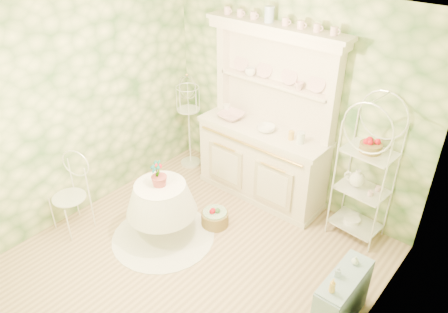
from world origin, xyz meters
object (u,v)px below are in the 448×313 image
Objects in this scene: kitchen_dresser at (264,119)px; birdcage_stand at (189,124)px; cafe_chair at (70,200)px; floor_basket at (215,218)px; side_shelf at (341,299)px; bakers_rack at (366,168)px; round_table at (162,212)px.

kitchen_dresser is 1.67× the size of birdcage_stand.
cafe_chair is 2.81× the size of floor_basket.
side_shelf reaches higher than floor_basket.
bakers_rack is 2.40m from round_table.
cafe_chair reaches higher than side_shelf.
kitchen_dresser is 1.21× the size of bakers_rack.
floor_basket is at bearing -93.20° from kitchen_dresser.
side_shelf is 2.24m from round_table.
kitchen_dresser reaches higher than round_table.
birdcage_stand is (-1.27, -0.05, -0.46)m from kitchen_dresser.
floor_basket is (-0.05, -0.90, -1.05)m from kitchen_dresser.
bakers_rack is at bearing 39.74° from round_table.
bakers_rack is at bearing 34.27° from floor_basket.
birdcage_stand is at bearing 121.76° from round_table.
bakers_rack is at bearing 2.66° from kitchen_dresser.
bakers_rack is 2.28× the size of cafe_chair.
bakers_rack is 3.48m from cafe_chair.
bakers_rack is 1.90m from floor_basket.
floor_basket is (1.30, 1.15, -0.32)m from cafe_chair.
bakers_rack is 2.64m from birdcage_stand.
birdcage_stand reaches higher than floor_basket.
birdcage_stand is 4.65× the size of floor_basket.
side_shelf is 0.86× the size of cafe_chair.
cafe_chair is at bearing -138.63° from floor_basket.
birdcage_stand is 1.59m from floor_basket.
bakers_rack is (1.36, 0.06, -0.20)m from kitchen_dresser.
birdcage_stand is (-2.63, -0.12, -0.26)m from bakers_rack.
cafe_chair is at bearing -170.87° from side_shelf.
round_table is (-1.78, -1.48, -0.62)m from bakers_rack.
bakers_rack reaches higher than cafe_chair.
kitchen_dresser reaches higher than side_shelf.
birdcage_stand reaches higher than cafe_chair.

